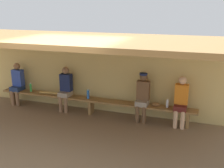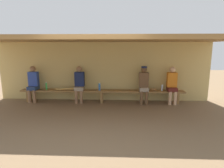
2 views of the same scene
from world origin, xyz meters
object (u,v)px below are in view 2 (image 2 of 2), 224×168
at_px(player_leftmost, 33,82).
at_px(water_bottle_orange, 162,88).
at_px(player_rightmost, 172,84).
at_px(water_bottle_green, 99,87).
at_px(water_bottle_clear, 46,86).
at_px(baseball_bat, 67,89).
at_px(player_with_sunglasses, 144,83).
at_px(baseball_glove_worn, 153,89).
at_px(player_shirtless_tan, 79,83).
at_px(bench, 102,92).

bearing_deg(player_leftmost, water_bottle_orange, 0.23).
height_order(player_rightmost, water_bottle_green, player_rightmost).
distance_m(water_bottle_orange, water_bottle_clear, 4.26).
bearing_deg(water_bottle_clear, baseball_bat, -1.29).
xyz_separation_m(player_with_sunglasses, baseball_glove_worn, (0.36, 0.04, -0.24)).
distance_m(player_shirtless_tan, baseball_bat, 0.53).
bearing_deg(baseball_glove_worn, water_bottle_orange, 175.78).
height_order(player_leftmost, water_bottle_green, player_leftmost).
bearing_deg(water_bottle_orange, baseball_glove_worn, 176.93).
distance_m(player_with_sunglasses, water_bottle_clear, 3.60).
xyz_separation_m(water_bottle_orange, water_bottle_clear, (-4.26, -0.01, 0.03)).
relative_size(player_leftmost, water_bottle_green, 4.75).
bearing_deg(water_bottle_clear, water_bottle_green, -0.74).
xyz_separation_m(player_shirtless_tan, player_leftmost, (-1.73, 0.00, 0.00)).
distance_m(bench, player_rightmost, 2.56).
bearing_deg(baseball_glove_worn, player_with_sunglasses, 4.45).
bearing_deg(bench, water_bottle_clear, 179.52).
bearing_deg(player_shirtless_tan, player_leftmost, 180.00).
height_order(player_with_sunglasses, player_rightmost, player_with_sunglasses).
bearing_deg(player_shirtless_tan, player_rightmost, 0.00).
distance_m(player_rightmost, player_leftmost, 5.09).
height_order(player_with_sunglasses, water_bottle_orange, player_with_sunglasses).
bearing_deg(bench, player_leftmost, 179.93).
relative_size(player_shirtless_tan, player_with_sunglasses, 0.99).
bearing_deg(player_rightmost, water_bottle_orange, 176.75).
distance_m(player_with_sunglasses, player_leftmost, 4.08).
relative_size(bench, player_shirtless_tan, 4.49).
height_order(baseball_glove_worn, baseball_bat, baseball_glove_worn).
relative_size(player_rightmost, baseball_bat, 1.68).
relative_size(player_leftmost, baseball_glove_worn, 5.56).
xyz_separation_m(water_bottle_orange, baseball_glove_worn, (-0.31, 0.02, -0.06)).
height_order(water_bottle_green, baseball_bat, water_bottle_green).
height_order(player_shirtless_tan, player_leftmost, same).
bearing_deg(player_leftmost, bench, -0.07).
relative_size(player_leftmost, water_bottle_clear, 4.74).
height_order(player_leftmost, baseball_bat, player_leftmost).
height_order(player_leftmost, baseball_glove_worn, player_leftmost).
relative_size(bench, player_with_sunglasses, 4.46).
height_order(player_with_sunglasses, baseball_bat, player_with_sunglasses).
bearing_deg(player_with_sunglasses, bench, -179.87).
height_order(bench, player_rightmost, player_rightmost).
xyz_separation_m(player_rightmost, baseball_bat, (-3.84, -0.00, -0.24)).
distance_m(player_shirtless_tan, player_leftmost, 1.73).
xyz_separation_m(bench, player_leftmost, (-2.55, 0.00, 0.34)).
distance_m(player_shirtless_tan, water_bottle_green, 0.75).
bearing_deg(player_with_sunglasses, water_bottle_green, -179.57).
bearing_deg(player_rightmost, player_with_sunglasses, 179.97).
relative_size(water_bottle_green, baseball_glove_worn, 1.17).
bearing_deg(baseball_glove_worn, water_bottle_green, 0.23).
xyz_separation_m(player_with_sunglasses, player_rightmost, (1.01, -0.00, -0.02)).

